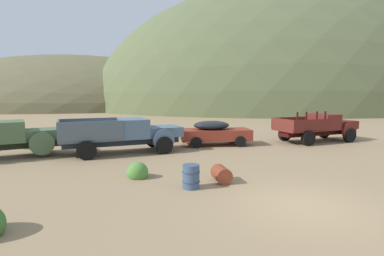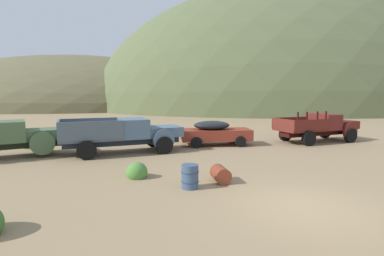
% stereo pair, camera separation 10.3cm
% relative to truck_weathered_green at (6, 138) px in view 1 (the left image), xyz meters
% --- Properties ---
extents(ground_plane, '(300.00, 300.00, 0.00)m').
position_rel_truck_weathered_green_xyz_m(ground_plane, '(11.25, -9.06, -1.02)').
color(ground_plane, '#937A56').
extents(hill_center, '(77.75, 66.24, 25.89)m').
position_rel_truck_weathered_green_xyz_m(hill_center, '(-7.41, 68.71, -1.02)').
color(hill_center, brown).
rests_on(hill_center, ground).
extents(hill_far_left, '(83.56, 62.66, 52.53)m').
position_rel_truck_weathered_green_xyz_m(hill_far_left, '(40.12, 48.92, -1.02)').
color(hill_far_left, '#56603D').
rests_on(hill_far_left, ground).
extents(truck_weathered_green, '(6.68, 3.96, 2.16)m').
position_rel_truck_weathered_green_xyz_m(truck_weathered_green, '(0.00, 0.00, 0.00)').
color(truck_weathered_green, '#232B1B').
rests_on(truck_weathered_green, ground).
extents(truck_chalk_blue, '(6.86, 3.51, 1.91)m').
position_rel_truck_weathered_green_xyz_m(truck_chalk_blue, '(6.22, 0.28, 0.01)').
color(truck_chalk_blue, '#262D39').
rests_on(truck_chalk_blue, ground).
extents(car_rust_red, '(4.77, 2.26, 1.57)m').
position_rel_truck_weathered_green_xyz_m(car_rust_red, '(11.67, 1.68, -0.20)').
color(car_rust_red, maroon).
rests_on(car_rust_red, ground).
extents(truck_oxblood, '(6.25, 3.38, 2.16)m').
position_rel_truck_weathered_green_xyz_m(truck_oxblood, '(19.16, 1.77, -0.02)').
color(truck_oxblood, black).
rests_on(truck_oxblood, ground).
extents(oil_drum_tipped, '(0.60, 0.92, 0.59)m').
position_rel_truck_weathered_green_xyz_m(oil_drum_tipped, '(9.57, -6.22, -0.72)').
color(oil_drum_tipped, brown).
rests_on(oil_drum_tipped, ground).
extents(oil_drum_by_truck, '(0.63, 0.63, 0.84)m').
position_rel_truck_weathered_green_xyz_m(oil_drum_by_truck, '(8.31, -6.74, -0.60)').
color(oil_drum_by_truck, '#384C6B').
rests_on(oil_drum_by_truck, ground).
extents(bush_front_right, '(0.85, 0.93, 0.81)m').
position_rel_truck_weathered_green_xyz_m(bush_front_right, '(6.52, -5.00, -0.82)').
color(bush_front_right, '#4C8438').
rests_on(bush_front_right, ground).
extents(bush_back_edge, '(0.94, 0.81, 0.55)m').
position_rel_truck_weathered_green_xyz_m(bush_back_edge, '(0.31, 2.63, -0.87)').
color(bush_back_edge, '#4C8438').
rests_on(bush_back_edge, ground).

